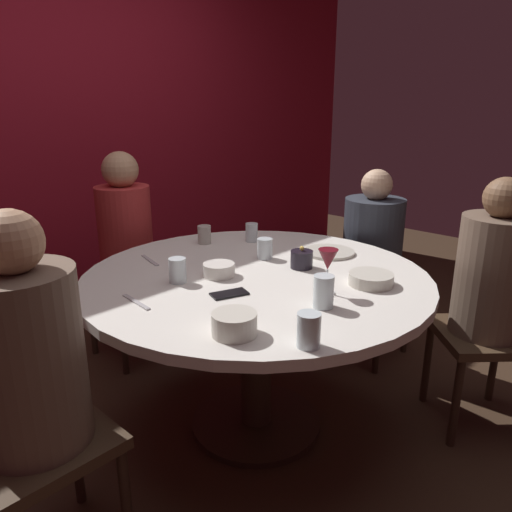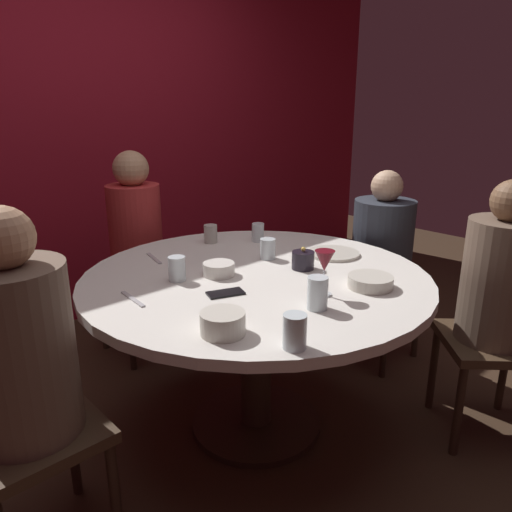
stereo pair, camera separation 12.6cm
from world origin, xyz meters
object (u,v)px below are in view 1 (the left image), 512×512
object	(u,v)px
wine_glass	(328,261)
cup_center_front	(178,270)
seated_diner_back	(126,235)
bowl_small_white	(219,270)
candle_holder	(302,259)
seated_diner_front_right	(492,280)
dinner_plate	(329,252)
bowl_serving_large	(234,324)
cup_near_candle	(252,232)
cell_phone	(229,294)
seated_diner_left	(29,364)
seated_diner_right	(372,243)
bowl_salad_center	(371,279)
cup_by_right_diner	(204,235)
dining_table	(256,303)
cup_beside_wine	(309,330)
cup_by_left_diner	(265,249)
cup_far_edge	(324,291)

from	to	relation	value
wine_glass	cup_center_front	xyz separation A→B (m)	(-0.32, 0.51, -0.08)
seated_diner_back	bowl_small_white	xyz separation A→B (m)	(-0.13, -0.92, 0.04)
seated_diner_back	candle_holder	world-z (taller)	seated_diner_back
seated_diner_front_right	dinner_plate	world-z (taller)	seated_diner_front_right
seated_diner_back	bowl_serving_large	distance (m)	1.43
cup_near_candle	wine_glass	bearing A→B (deg)	-114.91
dinner_plate	cell_phone	xyz separation A→B (m)	(-0.70, -0.04, -0.00)
seated_diner_left	seated_diner_right	distance (m)	1.94
cup_center_front	dinner_plate	bearing A→B (deg)	-16.07
seated_diner_front_right	bowl_salad_center	world-z (taller)	seated_diner_front_right
cell_phone	cup_by_right_diner	xyz separation A→B (m)	(0.40, 0.61, 0.04)
dining_table	bowl_salad_center	xyz separation A→B (m)	(0.22, -0.42, 0.16)
bowl_serving_large	cup_beside_wine	xyz separation A→B (m)	(0.10, -0.22, 0.02)
seated_diner_left	seated_diner_right	size ratio (longest dim) A/B	1.07
bowl_salad_center	bowl_small_white	size ratio (longest dim) A/B	1.33
bowl_serving_large	cell_phone	bearing A→B (deg)	49.10
seated_diner_right	cup_by_right_diner	xyz separation A→B (m)	(-0.81, 0.52, 0.11)
seated_diner_left	cup_near_candle	bearing A→B (deg)	15.56
dinner_plate	bowl_salad_center	bearing A→B (deg)	-122.52
cup_beside_wine	seated_diner_front_right	bearing A→B (deg)	-8.92
bowl_small_white	cup_near_candle	world-z (taller)	cup_near_candle
seated_diner_front_right	cup_center_front	xyz separation A→B (m)	(-1.02, 0.89, 0.09)
candle_holder	cup_beside_wine	distance (m)	0.73
seated_diner_right	cup_beside_wine	xyz separation A→B (m)	(-1.33, -0.56, 0.12)
bowl_salad_center	cup_by_right_diner	size ratio (longest dim) A/B	1.89
seated_diner_right	cup_center_front	size ratio (longest dim) A/B	10.92
seated_diner_front_right	cup_beside_wine	world-z (taller)	seated_diner_front_right
candle_holder	dining_table	bearing A→B (deg)	155.25
seated_diner_left	cup_by_right_diner	size ratio (longest dim) A/B	12.60
cell_phone	cup_by_left_diner	world-z (taller)	cup_by_left_diner
bowl_serving_large	cup_by_right_diner	bearing A→B (deg)	54.17
bowl_small_white	dinner_plate	bearing A→B (deg)	-14.37
seated_diner_back	dinner_plate	distance (m)	1.16
wine_glass	bowl_small_white	size ratio (longest dim) A/B	1.31
bowl_salad_center	cup_far_edge	world-z (taller)	cup_far_edge
wine_glass	dinner_plate	world-z (taller)	wine_glass
cup_by_left_diner	cup_far_edge	world-z (taller)	cup_far_edge
bowl_salad_center	cup_beside_wine	distance (m)	0.60
wine_glass	dining_table	bearing A→B (deg)	93.93
cup_beside_wine	cup_far_edge	bearing A→B (deg)	27.54
seated_diner_front_right	cell_phone	bearing A→B (deg)	11.62
dining_table	candle_holder	world-z (taller)	candle_holder
cup_near_candle	candle_holder	bearing A→B (deg)	-109.17
candle_holder	bowl_salad_center	xyz separation A→B (m)	(0.03, -0.33, -0.02)
candle_holder	cup_by_right_diner	distance (m)	0.61
dining_table	seated_diner_left	distance (m)	0.97
seated_diner_front_right	candle_holder	xyz separation A→B (m)	(-0.53, 0.64, 0.08)
seated_diner_left	bowl_salad_center	xyz separation A→B (m)	(1.19, -0.42, 0.05)
dining_table	seated_diner_left	bearing A→B (deg)	180.00
seated_diner_back	cup_near_candle	size ratio (longest dim) A/B	12.45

